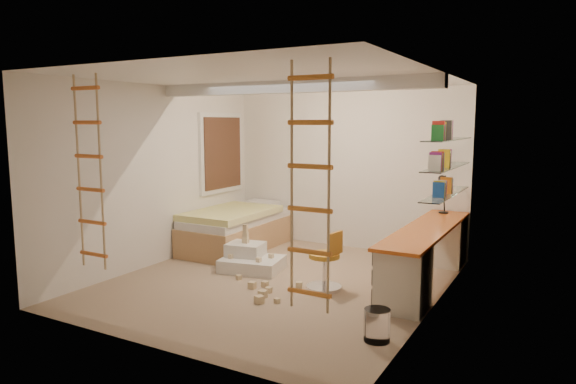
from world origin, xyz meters
The scene contains 15 objects.
floor centered at (0.00, 0.00, 0.00)m, with size 4.50×4.50×0.00m, color #947E5F.
ceiling_beam centered at (0.00, 0.30, 2.52)m, with size 4.00×0.18×0.16m, color white.
window_frame centered at (-1.97, 1.50, 1.55)m, with size 0.06×1.15×1.35m, color white.
window_blind centered at (-1.93, 1.50, 1.55)m, with size 0.02×1.00×1.20m, color #4C2D1E.
rope_ladder_left centered at (-1.35, -1.75, 1.52)m, with size 0.41×0.04×2.13m, color #D05F23, non-canonical shape.
rope_ladder_right centered at (1.35, -1.75, 1.52)m, with size 0.41×0.04×2.13m, color orange, non-canonical shape.
waste_bin centered at (1.75, -1.11, 0.16)m, with size 0.25×0.25×0.31m, color white.
desk centered at (1.72, 0.86, 0.40)m, with size 0.56×2.80×0.75m.
shelves centered at (1.87, 1.13, 1.50)m, with size 0.25×1.80×0.71m.
bed centered at (-1.48, 1.23, 0.33)m, with size 1.02×2.00×0.69m.
task_lamp centered at (1.67, 1.82, 1.14)m, with size 0.14×0.36×0.57m.
swivel_chair centered at (0.68, 0.03, 0.28)m, with size 0.50×0.50×0.75m.
play_platform centered at (-0.61, 0.31, 0.14)m, with size 0.92×0.78×0.36m.
toy_blocks centered at (-0.22, -0.12, 0.18)m, with size 1.28×1.26×0.63m.
books centered at (1.87, 1.13, 1.59)m, with size 0.14×0.70×0.92m.
Camera 1 is at (3.27, -5.58, 2.06)m, focal length 32.00 mm.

